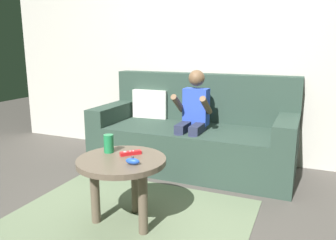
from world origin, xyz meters
TOP-DOWN VIEW (x-y plane):
  - wall_back at (0.00, 1.81)m, footprint 5.01×0.05m
  - couch at (-0.08, 1.42)m, footprint 1.87×0.80m
  - person_seated_on_couch at (-0.03, 1.24)m, footprint 0.31×0.39m
  - coffee_table at (-0.15, 0.19)m, footprint 0.57×0.57m
  - area_rug at (-0.15, 0.19)m, footprint 1.60×1.39m
  - game_remote_red_near_edge at (-0.13, 0.27)m, footprint 0.12×0.13m
  - nunchuk_blue at (-0.03, 0.12)m, footprint 0.09×0.05m
  - soda_can at (-0.29, 0.27)m, footprint 0.07×0.07m

SIDE VIEW (x-z plane):
  - area_rug at x=-0.15m, z-range 0.00..0.01m
  - couch at x=-0.08m, z-range -0.14..0.74m
  - coffee_table at x=-0.15m, z-range 0.15..0.60m
  - game_remote_red_near_edge at x=-0.13m, z-range 0.45..0.48m
  - nunchuk_blue at x=-0.03m, z-range 0.45..0.50m
  - soda_can at x=-0.29m, z-range 0.46..0.58m
  - person_seated_on_couch at x=-0.03m, z-range 0.07..1.01m
  - wall_back at x=0.00m, z-range 0.00..2.50m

